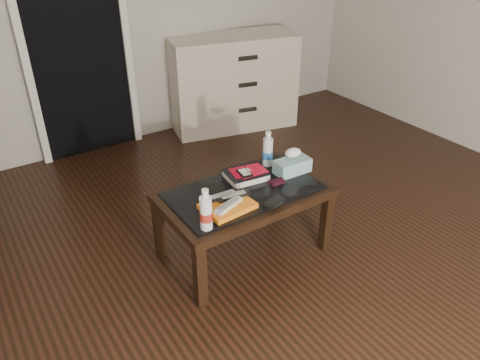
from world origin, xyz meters
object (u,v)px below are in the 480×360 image
object	(u,v)px
dresser	(233,82)
water_bottle_left	(206,209)
water_bottle_right	(268,149)
tissue_box	(292,166)
textbook	(246,175)
coffee_table	(244,199)

from	to	relation	value
dresser	water_bottle_left	size ratio (longest dim) A/B	5.38
water_bottle_right	tissue_box	distance (m)	0.20
dresser	textbook	size ratio (longest dim) A/B	5.13
dresser	coffee_table	bearing A→B (deg)	-107.90
dresser	tissue_box	world-z (taller)	dresser
dresser	textbook	xyz separation A→B (m)	(-0.95, -1.64, 0.03)
coffee_table	textbook	bearing A→B (deg)	50.81
dresser	water_bottle_right	xyz separation A→B (m)	(-0.74, -1.57, 0.13)
coffee_table	water_bottle_left	size ratio (longest dim) A/B	4.20
textbook	water_bottle_right	bearing A→B (deg)	23.69
tissue_box	coffee_table	bearing A→B (deg)	-176.52
coffee_table	tissue_box	size ratio (longest dim) A/B	4.35
water_bottle_right	water_bottle_left	bearing A→B (deg)	-150.46
water_bottle_right	dresser	bearing A→B (deg)	64.89
water_bottle_right	tissue_box	size ratio (longest dim) A/B	1.03
coffee_table	dresser	size ratio (longest dim) A/B	0.78
water_bottle_left	tissue_box	world-z (taller)	water_bottle_left
coffee_table	textbook	distance (m)	0.17
water_bottle_left	tissue_box	xyz separation A→B (m)	(0.76, 0.22, -0.07)
coffee_table	dresser	bearing A→B (deg)	59.17
coffee_table	water_bottle_right	world-z (taller)	water_bottle_right
dresser	water_bottle_left	distance (m)	2.42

